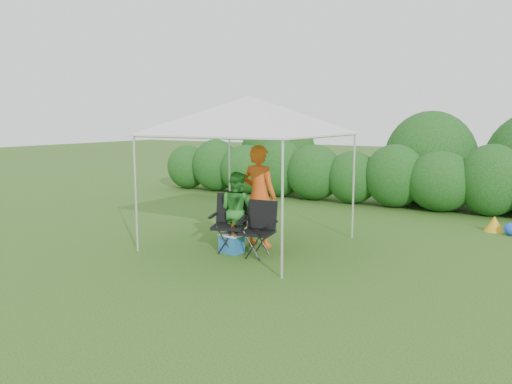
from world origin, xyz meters
The scene contains 10 objects.
ground centered at (0.00, 0.00, 0.00)m, with size 70.00×70.00×0.00m, color #3A651F.
hedge centered at (0.00, 6.00, 0.82)m, with size 13.48×1.53×1.80m.
canopy centered at (0.00, 0.50, 2.46)m, with size 3.10×3.10×2.83m.
chair_right centered at (0.55, -0.07, 0.55)m, with size 0.67×0.62×0.97m.
chair_left centered at (-0.11, -0.03, 0.58)m, with size 0.77×0.74×1.03m.
man centered at (0.20, 0.49, 0.96)m, with size 0.70×0.46×1.93m, color #EF571B.
woman centered at (-0.07, 0.15, 0.72)m, with size 0.70×0.55×1.44m, color #2A7D29.
cooler centered at (0.03, -0.19, 0.17)m, with size 0.44×0.34×0.34m.
bottle centered at (0.09, -0.23, 0.47)m, with size 0.07×0.07×0.25m, color #592D0C.
lawn_toy centered at (3.98, 4.10, 0.16)m, with size 0.67×0.56×0.33m.
Camera 1 is at (4.97, -7.46, 2.42)m, focal length 35.00 mm.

